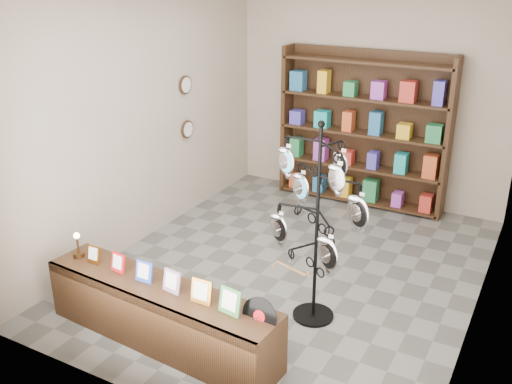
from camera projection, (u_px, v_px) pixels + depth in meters
ground at (292, 268)px, 6.60m from camera, size 5.00×5.00×0.00m
room_envelope at (296, 111)px, 5.92m from camera, size 5.00×5.00×5.00m
display_tree at (318, 210)px, 5.26m from camera, size 1.09×1.09×2.01m
front_shelf at (161, 314)px, 5.21m from camera, size 2.43×0.66×0.85m
back_shelving at (363, 134)px, 8.09m from camera, size 2.42×0.36×2.20m
wall_clocks at (186, 107)px, 7.58m from camera, size 0.03×0.24×0.84m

